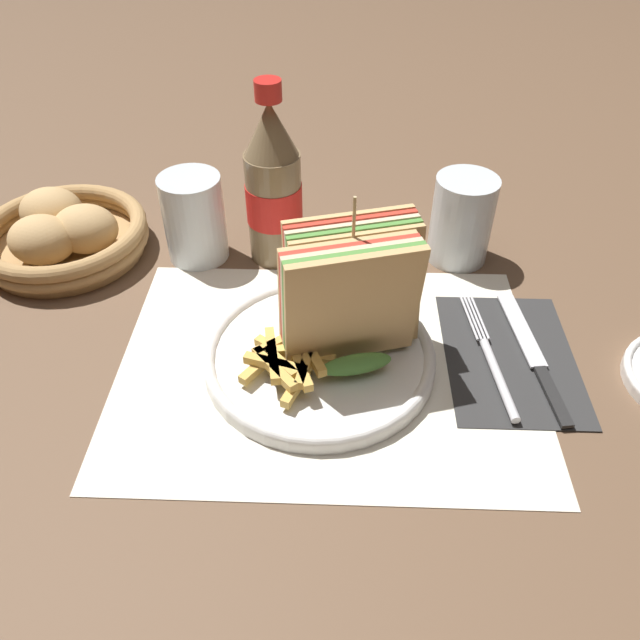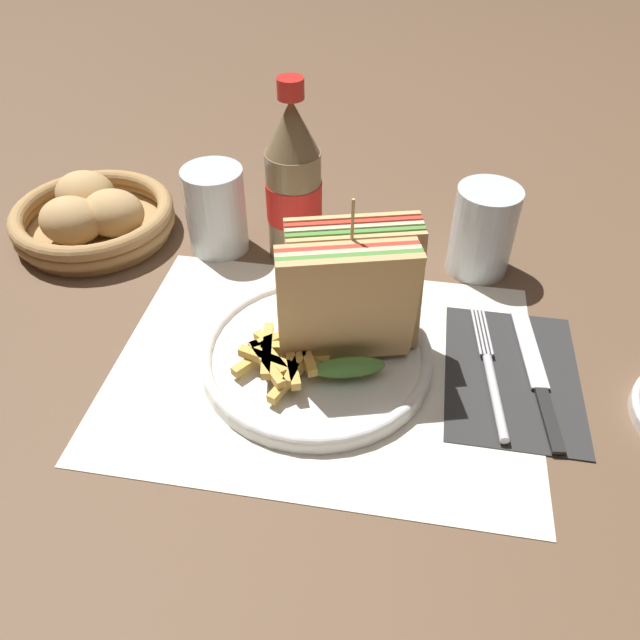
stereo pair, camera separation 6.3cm
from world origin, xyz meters
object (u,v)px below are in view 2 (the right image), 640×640
Objects in this scene: fork at (492,380)px; bread_basket at (93,216)px; glass_near at (482,236)px; glass_far at (216,210)px; plate_main at (317,355)px; coke_bottle_near at (294,185)px; club_sandwich at (350,297)px; knife at (537,376)px.

bread_basket reaches higher than fork.
glass_near is 0.32m from glass_far.
plate_main is 2.19× the size of glass_far.
fork is at bearing -39.43° from coke_bottle_near.
glass_far is at bearing 137.21° from club_sandwich.
club_sandwich reaches higher than fork.
bread_basket is (-0.50, 0.19, 0.02)m from fork.
plate_main is 0.37m from bread_basket.
bread_basket is at bearing -179.80° from glass_far.
club_sandwich is 0.95× the size of fork.
club_sandwich is at bearing -42.79° from glass_far.
club_sandwich reaches higher than bread_basket.
plate_main is at bearing -159.55° from club_sandwich.
glass_near is 1.00× the size of glass_far.
coke_bottle_near is (-0.23, 0.19, 0.09)m from fork.
club_sandwich is at bearing 20.45° from plate_main.
club_sandwich reaches higher than knife.
club_sandwich reaches higher than plate_main.
club_sandwich is 0.77× the size of coke_bottle_near.
bread_basket is (-0.49, -0.01, -0.02)m from glass_near.
knife is 0.57m from bread_basket.
knife is 1.78× the size of glass_near.
fork is 0.87× the size of bread_basket.
plate_main is 1.08× the size of coke_bottle_near.
club_sandwich is 0.20m from knife.
fork is (0.14, -0.02, -0.07)m from club_sandwich.
glass_near is (-0.01, 0.20, 0.04)m from fork.
glass_far is 0.17m from bread_basket.
coke_bottle_near is at bearing 140.84° from knife.
club_sandwich is at bearing 173.25° from knife.
fork is at bearing -29.55° from glass_far.
coke_bottle_near reaches higher than glass_far.
fork is 0.38m from glass_far.
coke_bottle_near is at bearing 133.97° from fork.
knife is at bearing -24.74° from glass_far.
fork is at bearing -86.62° from glass_near.
club_sandwich is at bearing 167.41° from fork.
glass_far reaches higher than knife.
plate_main reaches higher than knife.
club_sandwich is at bearing -126.42° from glass_near.
glass_far reaches higher than plate_main.
glass_far is (-0.32, -0.01, 0.01)m from glass_near.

